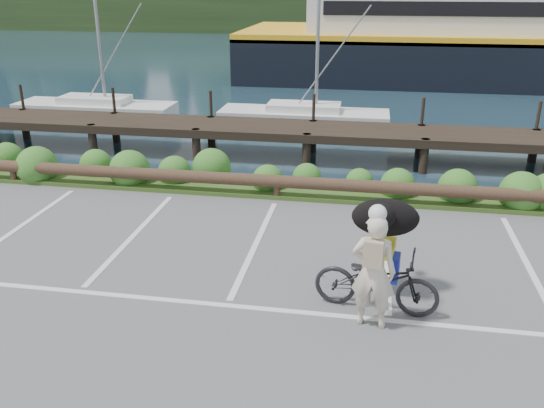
{
  "coord_description": "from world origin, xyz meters",
  "views": [
    {
      "loc": [
        2.12,
        -8.33,
        5.0
      ],
      "look_at": [
        0.42,
        1.47,
        1.1
      ],
      "focal_mm": 38.0,
      "sensor_mm": 36.0,
      "label": 1
    }
  ],
  "objects": [
    {
      "name": "cyclist",
      "position": [
        2.31,
        -0.55,
        0.92
      ],
      "size": [
        0.73,
        0.53,
        1.84
      ],
      "primitive_type": "imported",
      "rotation": [
        0.0,
        0.0,
        3.0
      ],
      "color": "beige",
      "rests_on": "ground"
    },
    {
      "name": "bicycle",
      "position": [
        2.38,
        -0.09,
        0.52
      ],
      "size": [
        2.06,
        0.97,
        1.04
      ],
      "primitive_type": "imported",
      "rotation": [
        0.0,
        0.0,
        1.43
      ],
      "color": "black",
      "rests_on": "ground"
    },
    {
      "name": "dog",
      "position": [
        2.47,
        0.54,
        1.36
      ],
      "size": [
        0.69,
        1.17,
        0.64
      ],
      "primitive_type": "ellipsoid",
      "rotation": [
        0.0,
        0.0,
        1.43
      ],
      "color": "black",
      "rests_on": "bicycle"
    },
    {
      "name": "vegetation_strip",
      "position": [
        0.0,
        5.3,
        0.05
      ],
      "size": [
        34.0,
        1.6,
        0.1
      ],
      "primitive_type": "cube",
      "color": "#3D5B21",
      "rests_on": "ground"
    },
    {
      "name": "harbor_backdrop",
      "position": [
        0.39,
        78.52,
        -0.0
      ],
      "size": [
        170.0,
        160.0,
        30.0
      ],
      "color": "#172C39",
      "rests_on": "ground"
    },
    {
      "name": "log_rail",
      "position": [
        0.0,
        4.6,
        0.0
      ],
      "size": [
        32.0,
        0.3,
        0.6
      ],
      "primitive_type": null,
      "color": "#443021",
      "rests_on": "ground"
    },
    {
      "name": "ground",
      "position": [
        0.0,
        0.0,
        0.0
      ],
      "size": [
        72.0,
        72.0,
        0.0
      ],
      "primitive_type": "plane",
      "color": "#535255"
    }
  ]
}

